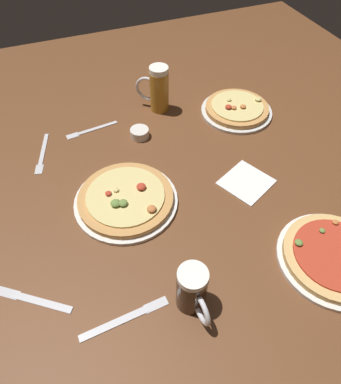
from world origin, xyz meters
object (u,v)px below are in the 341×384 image
at_px(pizza_plate_near, 334,257).
at_px(fork_spare, 91,130).
at_px(beer_mug_dark, 192,290).
at_px(knife_spare, 33,300).
at_px(knife_right, 125,318).
at_px(beer_mug_amber, 158,89).
at_px(fork_left, 42,154).
at_px(ramekin_butter, 140,133).
at_px(pizza_plate_far, 237,109).
at_px(pizza_plate_side, 126,199).
at_px(napkin_folded, 246,182).

relative_size(pizza_plate_near, fork_spare, 1.50).
distance_m(beer_mug_dark, knife_spare, 0.40).
height_order(pizza_plate_near, beer_mug_dark, beer_mug_dark).
height_order(knife_right, fork_spare, same).
bearing_deg(knife_right, fork_spare, 83.58).
height_order(pizza_plate_near, knife_right, pizza_plate_near).
distance_m(knife_right, fork_spare, 0.74).
bearing_deg(beer_mug_amber, fork_left, -167.45).
bearing_deg(ramekin_butter, fork_left, 174.48).
height_order(pizza_plate_near, fork_left, pizza_plate_near).
bearing_deg(pizza_plate_far, fork_left, 177.41).
relative_size(beer_mug_dark, fork_left, 0.70).
height_order(pizza_plate_side, knife_spare, pizza_plate_side).
xyz_separation_m(beer_mug_dark, fork_left, (-0.27, 0.68, -0.07)).
bearing_deg(knife_spare, pizza_plate_near, -13.17).
bearing_deg(pizza_plate_side, fork_left, 123.80).
relative_size(beer_mug_dark, napkin_folded, 0.97).
bearing_deg(beer_mug_amber, knife_spare, -131.60).
xyz_separation_m(pizza_plate_far, fork_left, (-0.75, 0.03, -0.01)).
height_order(pizza_plate_near, napkin_folded, pizza_plate_near).
distance_m(ramekin_butter, knife_spare, 0.67).
xyz_separation_m(pizza_plate_near, pizza_plate_side, (-0.46, 0.40, 0.00)).
relative_size(beer_mug_dark, knife_spare, 0.80).
relative_size(pizza_plate_side, fork_left, 1.57).
xyz_separation_m(napkin_folded, fork_spare, (-0.41, 0.45, -0.00)).
distance_m(napkin_folded, fork_left, 0.71).
relative_size(pizza_plate_near, pizza_plate_side, 0.93).
relative_size(fork_left, knife_spare, 1.14).
bearing_deg(pizza_plate_side, ramekin_butter, 64.18).
xyz_separation_m(pizza_plate_far, knife_right, (-0.64, -0.63, -0.01)).
relative_size(ramekin_butter, fork_left, 0.33).
bearing_deg(fork_left, fork_spare, 19.95).
xyz_separation_m(pizza_plate_side, fork_spare, (-0.02, 0.38, -0.01)).
bearing_deg(beer_mug_dark, ramekin_butter, 83.02).
bearing_deg(fork_left, beer_mug_dark, -68.55).
relative_size(pizza_plate_side, beer_mug_dark, 2.24).
relative_size(beer_mug_amber, knife_spare, 1.01).
bearing_deg(knife_right, pizza_plate_side, 72.92).
xyz_separation_m(beer_mug_amber, fork_spare, (-0.28, -0.04, -0.09)).
xyz_separation_m(pizza_plate_side, knife_spare, (-0.31, -0.22, -0.01)).
bearing_deg(pizza_plate_far, ramekin_butter, 179.97).
bearing_deg(beer_mug_amber, ramekin_butter, -131.69).
relative_size(fork_left, knife_right, 0.90).
distance_m(knife_right, knife_spare, 0.24).
bearing_deg(beer_mug_amber, beer_mug_dark, -104.44).
height_order(beer_mug_dark, knife_right, beer_mug_dark).
distance_m(fork_left, knife_spare, 0.54).
xyz_separation_m(pizza_plate_side, fork_left, (-0.21, 0.32, -0.01)).
bearing_deg(knife_spare, pizza_plate_far, 30.63).
relative_size(beer_mug_dark, ramekin_butter, 2.10).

